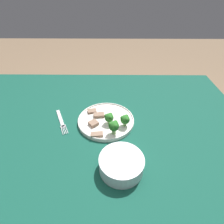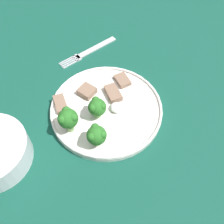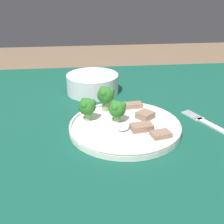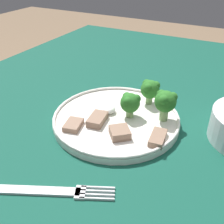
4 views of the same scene
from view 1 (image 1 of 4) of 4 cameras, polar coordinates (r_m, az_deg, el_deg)
name	(u,v)px [view 1 (image 1 of 4)]	position (r m, az deg, el deg)	size (l,w,h in m)	color
ground_plane	(102,200)	(1.39, -3.30, -26.84)	(8.00, 8.00, 0.00)	#7F664C
table	(97,137)	(0.85, -4.86, -8.16)	(1.39, 0.98, 0.73)	#114738
dinner_plate	(106,120)	(0.79, -1.98, -2.68)	(0.25, 0.25, 0.02)	white
fork	(61,121)	(0.83, -16.21, -2.89)	(0.09, 0.17, 0.00)	silver
cream_bowl	(121,164)	(0.61, 3.07, -16.64)	(0.15, 0.15, 0.05)	silver
broccoli_floret_near_rim_left	(125,119)	(0.74, 4.30, -2.45)	(0.04, 0.04, 0.05)	#7FA866
broccoli_floret_center_left	(109,117)	(0.75, -0.95, -1.80)	(0.04, 0.04, 0.05)	#7FA866
broccoli_floret_back_left	(114,126)	(0.70, 0.62, -4.63)	(0.04, 0.04, 0.06)	#7FA866
meat_slice_front_slice	(92,111)	(0.83, -6.55, 0.29)	(0.05, 0.04, 0.01)	#846651
meat_slice_middle_slice	(97,134)	(0.72, -4.94, -7.32)	(0.05, 0.03, 0.01)	#846651
meat_slice_rear_slice	(99,115)	(0.80, -4.30, -1.01)	(0.05, 0.04, 0.01)	#846651
meat_slice_edge_slice	(94,123)	(0.76, -6.06, -3.71)	(0.05, 0.05, 0.02)	#846651
sauce_dollop	(108,116)	(0.80, -1.31, -1.16)	(0.03, 0.03, 0.02)	white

